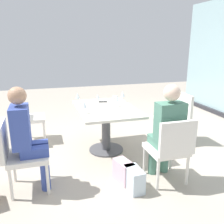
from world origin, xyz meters
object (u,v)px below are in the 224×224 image
(person_front_right, at_px, (27,134))
(wine_glass_2, at_px, (85,105))
(wine_glass_4, at_px, (78,96))
(wine_glass_3, at_px, (98,97))
(handbag_2, at_px, (134,179))
(chair_far_right, at_px, (170,147))
(coffee_cup, at_px, (115,98))
(handbag_0, at_px, (124,171))
(person_far_right, at_px, (167,128))
(cell_phone_on_table, at_px, (103,102))
(wine_glass_1, at_px, (123,94))
(chair_front_right, at_px, (19,152))
(chair_front_left, at_px, (25,115))
(dining_table_main, at_px, (106,119))
(chair_near_window, at_px, (176,115))
(wine_glass_0, at_px, (117,99))

(person_front_right, distance_m, wine_glass_2, 0.96)
(wine_glass_4, bearing_deg, person_front_right, -33.49)
(wine_glass_3, relative_size, handbag_2, 0.62)
(chair_far_right, height_order, wine_glass_3, wine_glass_3)
(coffee_cup, bearing_deg, wine_glass_2, -45.58)
(handbag_0, bearing_deg, chair_far_right, 55.49)
(wine_glass_4, bearing_deg, person_far_right, 31.66)
(wine_glass_2, xyz_separation_m, handbag_0, (0.72, 0.35, -0.72))
(wine_glass_2, distance_m, handbag_2, 1.25)
(wine_glass_3, relative_size, cell_phone_on_table, 1.28)
(person_front_right, distance_m, wine_glass_1, 1.88)
(chair_front_right, distance_m, wine_glass_1, 2.00)
(chair_front_right, distance_m, cell_phone_on_table, 1.76)
(handbag_2, bearing_deg, cell_phone_on_table, 175.52)
(cell_phone_on_table, distance_m, handbag_2, 1.66)
(wine_glass_2, height_order, coffee_cup, wine_glass_2)
(chair_front_right, xyz_separation_m, person_far_right, (0.27, 1.76, 0.20))
(chair_front_right, bearing_deg, coffee_cup, 127.47)
(chair_front_left, distance_m, cell_phone_on_table, 1.39)
(dining_table_main, height_order, chair_near_window, chair_near_window)
(dining_table_main, height_order, cell_phone_on_table, cell_phone_on_table)
(person_far_right, height_order, handbag_0, person_far_right)
(dining_table_main, bearing_deg, person_front_right, -56.03)
(chair_near_window, height_order, handbag_0, chair_near_window)
(person_front_right, bearing_deg, wine_glass_1, 124.97)
(wine_glass_1, bearing_deg, chair_near_window, 71.58)
(dining_table_main, xyz_separation_m, cell_phone_on_table, (-0.37, 0.04, 0.19))
(cell_phone_on_table, bearing_deg, wine_glass_0, 33.62)
(person_front_right, relative_size, wine_glass_1, 6.81)
(chair_far_right, relative_size, wine_glass_2, 4.70)
(coffee_cup, bearing_deg, wine_glass_4, -88.97)
(chair_near_window, height_order, cell_phone_on_table, chair_near_window)
(person_front_right, relative_size, coffee_cup, 14.00)
(wine_glass_1, xyz_separation_m, coffee_cup, (-0.10, -0.11, -0.09))
(chair_front_right, relative_size, wine_glass_3, 4.70)
(chair_front_right, bearing_deg, wine_glass_1, 123.14)
(cell_phone_on_table, bearing_deg, chair_far_right, 29.00)
(chair_far_right, distance_m, coffee_cup, 1.60)
(person_front_right, height_order, wine_glass_0, person_front_right)
(chair_far_right, distance_m, person_front_right, 1.71)
(chair_near_window, relative_size, person_front_right, 0.69)
(chair_front_right, height_order, person_far_right, person_far_right)
(wine_glass_3, distance_m, coffee_cup, 0.41)
(person_front_right, distance_m, wine_glass_4, 1.40)
(chair_front_right, xyz_separation_m, coffee_cup, (-1.17, 1.53, 0.28))
(wine_glass_4, bearing_deg, dining_table_main, 45.12)
(chair_far_right, distance_m, chair_front_left, 2.62)
(wine_glass_4, bearing_deg, wine_glass_2, 0.48)
(handbag_2, bearing_deg, wine_glass_4, -169.06)
(wine_glass_0, bearing_deg, wine_glass_3, -124.89)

